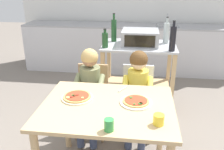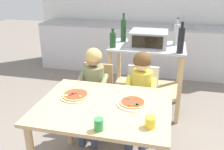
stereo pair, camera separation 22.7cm
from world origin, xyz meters
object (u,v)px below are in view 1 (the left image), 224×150
Objects in this scene: bottle_clear_vinegar at (173,38)px; dining_table at (108,117)px; pizza_plate_cream at (77,97)px; toaster_oven at (140,38)px; child_in_olive_shirt at (89,85)px; drinking_cup_yellow at (159,120)px; dining_chair_left at (92,95)px; serving_spoon at (123,89)px; child_in_yellow_shirt at (138,86)px; drinking_cup_green at (109,125)px; bottle_tall_green_wine at (166,33)px; dining_chair_right at (137,96)px; pizza_plate_white at (136,102)px; bottle_slim_sauce at (114,30)px; kitchen_island_cart at (138,67)px; bottle_brown_beer at (105,40)px.

bottle_clear_vinegar is 0.33× the size of dining_table.
toaster_oven is at bearing 68.03° from pizza_plate_cream.
child_in_olive_shirt is 1.07m from drinking_cup_yellow.
dining_table is 13.84× the size of drinking_cup_yellow.
dining_chair_left reaches higher than serving_spoon.
drinking_cup_green is (-0.17, -0.96, 0.13)m from child_in_yellow_shirt.
bottle_tall_green_wine reaches higher than dining_table.
bottle_tall_green_wine reaches higher than child_in_olive_shirt.
toaster_oven is at bearing 90.47° from dining_chair_right.
bottle_tall_green_wine reaches higher than pizza_plate_white.
bottle_clear_vinegar is 0.95× the size of bottle_slim_sauce.
toaster_oven is at bearing 80.40° from dining_table.
kitchen_island_cart is at bearing 52.97° from dining_chair_left.
toaster_oven reaches higher than drinking_cup_yellow.
drinking_cup_yellow reaches higher than dining_chair_left.
toaster_oven is 1.68× the size of pizza_plate_cream.
bottle_clear_vinegar is 4.08× the size of drinking_cup_green.
dining_chair_left is at bearing 126.52° from drinking_cup_yellow.
serving_spoon is at bearing -79.11° from bottle_slim_sauce.
bottle_tall_green_wine is 0.96× the size of bottle_clear_vinegar.
dining_chair_left is (-0.51, -0.66, -0.53)m from toaster_oven.
bottle_clear_vinegar is 1.31× the size of pizza_plate_cream.
dining_table is 0.65m from child_in_yellow_shirt.
kitchen_island_cart is 1.37m from dining_table.
kitchen_island_cart is 0.93m from child_in_olive_shirt.
kitchen_island_cart is 0.84m from dining_chair_left.
dining_table is at bearing 100.09° from drinking_cup_green.
bottle_slim_sauce is 1.00m from dining_chair_left.
drinking_cup_green is at bearing -98.94° from dining_chair_right.
bottle_brown_beer reaches higher than dining_table.
drinking_cup_yellow is (0.53, -1.73, -0.28)m from bottle_slim_sauce.
kitchen_island_cart reaches higher than serving_spoon.
toaster_oven is 0.82m from dining_chair_right.
pizza_plate_white is (-0.38, -1.05, -0.31)m from bottle_clear_vinegar.
bottle_tall_green_wine is 1.25× the size of pizza_plate_cream.
pizza_plate_white is 3.41× the size of drinking_cup_yellow.
dining_chair_right is at bearing 100.18° from drinking_cup_yellow.
dining_chair_left reaches higher than dining_table.
drinking_cup_green is at bearing -93.05° from serving_spoon.
child_in_olive_shirt is (-0.89, -0.54, -0.41)m from bottle_clear_vinegar.
toaster_oven is at bearing 56.88° from child_in_olive_shirt.
toaster_oven is 0.57× the size of dining_chair_left.
child_in_olive_shirt is 0.52m from child_in_yellow_shirt.
serving_spoon is at bearing 119.20° from drinking_cup_yellow.
bottle_tall_green_wine reaches higher than drinking_cup_yellow.
bottle_clear_vinegar is at bearing 31.37° from child_in_olive_shirt.
kitchen_island_cart is at bearing 24.38° from bottle_brown_beer.
bottle_tall_green_wine is 1.48m from pizza_plate_white.
kitchen_island_cart is at bearing 83.38° from serving_spoon.
child_in_yellow_shirt is at bearing -52.29° from bottle_brown_beer.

